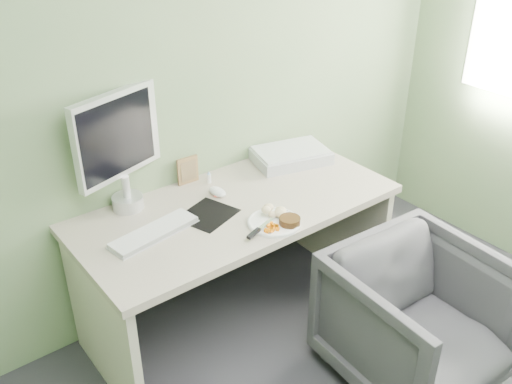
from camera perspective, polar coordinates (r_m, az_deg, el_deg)
wall_back at (r=2.84m, az=-6.76°, el=12.68°), size 3.50×0.00×3.50m
desk at (r=2.90m, az=-1.92°, el=-4.35°), size 1.60×0.75×0.73m
plate at (r=2.65m, az=1.83°, el=-3.07°), size 0.25×0.25×0.01m
steak at (r=2.63m, az=3.40°, el=-2.89°), size 0.13×0.13×0.03m
potato_pile at (r=2.68m, az=1.86°, el=-1.85°), size 0.12×0.10×0.06m
carrot_heap at (r=2.58m, az=1.45°, el=-3.48°), size 0.06×0.05×0.04m
steak_knife at (r=2.56m, az=0.21°, el=-3.81°), size 0.22×0.09×0.02m
mousepad at (r=2.73m, az=-4.85°, el=-2.27°), size 0.30×0.29×0.00m
keyboard at (r=2.61m, az=-10.15°, el=-3.95°), size 0.43×0.19×0.02m
computer_mouse at (r=2.88m, az=-3.87°, el=0.03°), size 0.07×0.12×0.04m
photo_frame at (r=2.98m, az=-6.84°, el=2.18°), size 0.12×0.02×0.15m
eyedrop_bottle at (r=2.99m, az=-4.73°, el=1.46°), size 0.02×0.02×0.07m
scanner at (r=3.22m, az=3.49°, el=3.60°), size 0.47×0.37×0.06m
monitor at (r=2.71m, az=-13.56°, el=4.57°), size 0.47×0.20×0.58m
desk_chair at (r=2.83m, az=15.83°, el=-12.20°), size 0.76×0.78×0.67m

